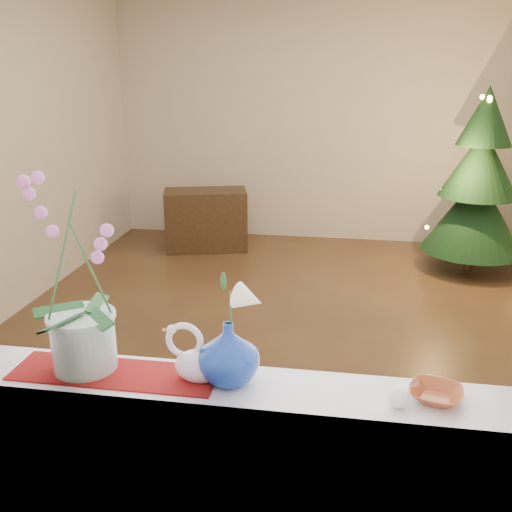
{
  "coord_description": "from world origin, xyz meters",
  "views": [
    {
      "loc": [
        0.36,
        -3.97,
        1.91
      ],
      "look_at": [
        -0.05,
        -1.4,
        1.04
      ],
      "focal_mm": 40.0,
      "sensor_mm": 36.0,
      "label": 1
    }
  ],
  "objects_px": {
    "swan": "(199,354)",
    "xmas_tree": "(479,182)",
    "blue_vase": "(228,348)",
    "side_table": "(206,220)",
    "paperweight": "(399,397)",
    "orchid_pot": "(77,277)",
    "amber_dish": "(436,395)"
  },
  "relations": [
    {
      "from": "side_table",
      "to": "blue_vase",
      "type": "bearing_deg",
      "value": -89.76
    },
    {
      "from": "paperweight",
      "to": "amber_dish",
      "type": "height_order",
      "value": "paperweight"
    },
    {
      "from": "orchid_pot",
      "to": "xmas_tree",
      "type": "bearing_deg",
      "value": 62.37
    },
    {
      "from": "xmas_tree",
      "to": "side_table",
      "type": "bearing_deg",
      "value": 174.84
    },
    {
      "from": "amber_dish",
      "to": "xmas_tree",
      "type": "distance_m",
      "value": 4.08
    },
    {
      "from": "swan",
      "to": "xmas_tree",
      "type": "height_order",
      "value": "xmas_tree"
    },
    {
      "from": "swan",
      "to": "side_table",
      "type": "bearing_deg",
      "value": 112.71
    },
    {
      "from": "orchid_pot",
      "to": "swan",
      "type": "bearing_deg",
      "value": -1.53
    },
    {
      "from": "orchid_pot",
      "to": "paperweight",
      "type": "height_order",
      "value": "orchid_pot"
    },
    {
      "from": "swan",
      "to": "xmas_tree",
      "type": "relative_size",
      "value": 0.13
    },
    {
      "from": "swan",
      "to": "side_table",
      "type": "relative_size",
      "value": 0.26
    },
    {
      "from": "blue_vase",
      "to": "xmas_tree",
      "type": "relative_size",
      "value": 0.14
    },
    {
      "from": "orchid_pot",
      "to": "blue_vase",
      "type": "relative_size",
      "value": 2.78
    },
    {
      "from": "orchid_pot",
      "to": "blue_vase",
      "type": "height_order",
      "value": "orchid_pot"
    },
    {
      "from": "paperweight",
      "to": "xmas_tree",
      "type": "distance_m",
      "value": 4.16
    },
    {
      "from": "blue_vase",
      "to": "paperweight",
      "type": "bearing_deg",
      "value": -6.7
    },
    {
      "from": "swan",
      "to": "blue_vase",
      "type": "height_order",
      "value": "blue_vase"
    },
    {
      "from": "orchid_pot",
      "to": "blue_vase",
      "type": "bearing_deg",
      "value": -0.3
    },
    {
      "from": "xmas_tree",
      "to": "side_table",
      "type": "height_order",
      "value": "xmas_tree"
    },
    {
      "from": "amber_dish",
      "to": "blue_vase",
      "type": "bearing_deg",
      "value": 179.65
    },
    {
      "from": "swan",
      "to": "xmas_tree",
      "type": "xyz_separation_m",
      "value": [
        1.67,
        3.98,
        -0.14
      ]
    },
    {
      "from": "amber_dish",
      "to": "side_table",
      "type": "distance_m",
      "value": 4.63
    },
    {
      "from": "blue_vase",
      "to": "xmas_tree",
      "type": "height_order",
      "value": "xmas_tree"
    },
    {
      "from": "paperweight",
      "to": "xmas_tree",
      "type": "height_order",
      "value": "xmas_tree"
    },
    {
      "from": "paperweight",
      "to": "xmas_tree",
      "type": "relative_size",
      "value": 0.04
    },
    {
      "from": "orchid_pot",
      "to": "swan",
      "type": "xyz_separation_m",
      "value": [
        0.4,
        -0.01,
        -0.24
      ]
    },
    {
      "from": "orchid_pot",
      "to": "amber_dish",
      "type": "xyz_separation_m",
      "value": [
        1.16,
        -0.01,
        -0.32
      ]
    },
    {
      "from": "orchid_pot",
      "to": "side_table",
      "type": "xyz_separation_m",
      "value": [
        -0.64,
        4.21,
        -0.93
      ]
    },
    {
      "from": "side_table",
      "to": "xmas_tree",
      "type": "bearing_deg",
      "value": -20.11
    },
    {
      "from": "blue_vase",
      "to": "xmas_tree",
      "type": "bearing_deg",
      "value": 68.36
    },
    {
      "from": "paperweight",
      "to": "xmas_tree",
      "type": "xyz_separation_m",
      "value": [
        1.03,
        4.03,
        -0.08
      ]
    },
    {
      "from": "swan",
      "to": "amber_dish",
      "type": "bearing_deg",
      "value": 9.08
    }
  ]
}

